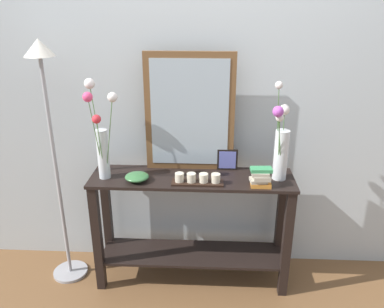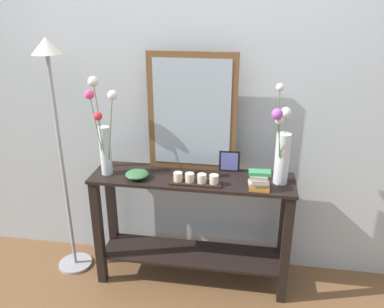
# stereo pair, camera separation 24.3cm
# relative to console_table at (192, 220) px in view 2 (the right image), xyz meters

# --- Properties ---
(ground_plane) EXTENTS (7.00, 6.00, 0.02)m
(ground_plane) POSITION_rel_console_table_xyz_m (0.00, 0.00, -0.48)
(ground_plane) COLOR brown
(wall_back) EXTENTS (6.40, 0.08, 2.70)m
(wall_back) POSITION_rel_console_table_xyz_m (0.00, 0.29, 0.88)
(wall_back) COLOR #B2BCC1
(wall_back) RESTS_ON ground
(console_table) EXTENTS (1.30, 0.34, 0.79)m
(console_table) POSITION_rel_console_table_xyz_m (0.00, 0.00, 0.00)
(console_table) COLOR black
(console_table) RESTS_ON ground
(mirror_leaning) EXTENTS (0.57, 0.03, 0.77)m
(mirror_leaning) POSITION_rel_console_table_xyz_m (-0.02, 0.14, 0.70)
(mirror_leaning) COLOR brown
(mirror_leaning) RESTS_ON console_table
(tall_vase_left) EXTENTS (0.22, 0.19, 0.63)m
(tall_vase_left) POSITION_rel_console_table_xyz_m (-0.55, -0.05, 0.59)
(tall_vase_left) COLOR silver
(tall_vase_left) RESTS_ON console_table
(vase_right) EXTENTS (0.13, 0.18, 0.62)m
(vase_right) POSITION_rel_console_table_xyz_m (0.54, -0.00, 0.54)
(vase_right) COLOR silver
(vase_right) RESTS_ON console_table
(candle_tray) EXTENTS (0.32, 0.09, 0.07)m
(candle_tray) POSITION_rel_console_table_xyz_m (0.04, -0.09, 0.34)
(candle_tray) COLOR black
(candle_tray) RESTS_ON console_table
(picture_frame_small) EXTENTS (0.13, 0.01, 0.14)m
(picture_frame_small) POSITION_rel_console_table_xyz_m (0.23, 0.13, 0.39)
(picture_frame_small) COLOR black
(picture_frame_small) RESTS_ON console_table
(decorative_bowl) EXTENTS (0.15, 0.15, 0.05)m
(decorative_bowl) POSITION_rel_console_table_xyz_m (-0.34, -0.07, 0.34)
(decorative_bowl) COLOR #38703D
(decorative_bowl) RESTS_ON console_table
(book_stack) EXTENTS (0.13, 0.10, 0.12)m
(book_stack) POSITION_rel_console_table_xyz_m (0.42, -0.11, 0.37)
(book_stack) COLOR orange
(book_stack) RESTS_ON console_table
(floor_lamp) EXTENTS (0.24, 0.24, 1.64)m
(floor_lamp) POSITION_rel_console_table_xyz_m (-0.88, 0.00, 0.63)
(floor_lamp) COLOR #9E9EA3
(floor_lamp) RESTS_ON ground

